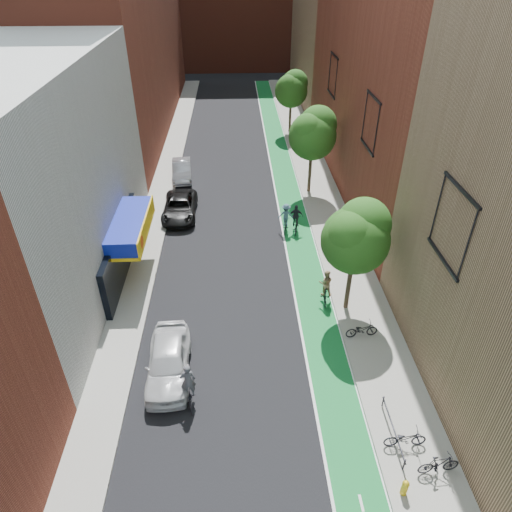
{
  "coord_description": "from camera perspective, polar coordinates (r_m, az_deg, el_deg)",
  "views": [
    {
      "loc": [
        -0.09,
        -8.43,
        16.22
      ],
      "look_at": [
        0.93,
        13.09,
        1.5
      ],
      "focal_mm": 32.0,
      "sensor_mm": 36.0,
      "label": 1
    }
  ],
  "objects": [
    {
      "name": "building_left_far_red",
      "position": [
        51.86,
        -16.74,
        27.34
      ],
      "size": [
        8.0,
        36.0,
        22.0
      ],
      "primitive_type": "cube",
      "color": "maroon",
      "rests_on": "ground"
    },
    {
      "name": "sidewalk_left",
      "position": [
        38.49,
        -11.41,
        8.84
      ],
      "size": [
        2.0,
        68.0,
        0.15
      ],
      "primitive_type": "cube",
      "color": "gray",
      "rests_on": "ground"
    },
    {
      "name": "parked_car_white",
      "position": [
        21.33,
        -10.9,
        -12.77
      ],
      "size": [
        2.09,
        4.78,
        1.6
      ],
      "primitive_type": "imported",
      "rotation": [
        0.0,
        0.0,
        0.04
      ],
      "color": "silver",
      "rests_on": "ground"
    },
    {
      "name": "bike_lane",
      "position": [
        38.28,
        3.74,
        9.21
      ],
      "size": [
        2.0,
        68.0,
        0.01
      ],
      "primitive_type": "cube",
      "color": "#147534",
      "rests_on": "ground"
    },
    {
      "name": "cyclist_lane_far",
      "position": [
        31.01,
        3.76,
        4.69
      ],
      "size": [
        1.15,
        1.55,
        1.99
      ],
      "rotation": [
        0.0,
        0.0,
        2.96
      ],
      "color": "black",
      "rests_on": "ground"
    },
    {
      "name": "building_left_white",
      "position": [
        26.96,
        -26.63,
        8.35
      ],
      "size": [
        8.0,
        20.0,
        12.0
      ],
      "primitive_type": "cube",
      "color": "silver",
      "rests_on": "ground"
    },
    {
      "name": "sidewalk_right",
      "position": [
        38.59,
        7.49,
        9.32
      ],
      "size": [
        3.0,
        68.0,
        0.15
      ],
      "primitive_type": "cube",
      "color": "gray",
      "rests_on": "ground"
    },
    {
      "name": "cyclist_lead",
      "position": [
        20.2,
        -8.41,
        -16.21
      ],
      "size": [
        0.85,
        1.69,
        2.12
      ],
      "rotation": [
        0.0,
        0.0,
        3.33
      ],
      "color": "black",
      "rests_on": "ground"
    },
    {
      "name": "cyclist_lane_near",
      "position": [
        25.09,
        8.66,
        -4.06
      ],
      "size": [
        0.84,
        1.84,
        1.93
      ],
      "rotation": [
        0.0,
        0.0,
        3.01
      ],
      "color": "black",
      "rests_on": "ground"
    },
    {
      "name": "tree_mid",
      "position": [
        34.85,
        7.17,
        15.11
      ],
      "size": [
        3.55,
        3.53,
        6.74
      ],
      "color": "#332619",
      "rests_on": "ground"
    },
    {
      "name": "building_right_far_tan",
      "position": [
        60.1,
        10.03,
        27.0
      ],
      "size": [
        8.0,
        20.0,
        18.0
      ],
      "primitive_type": "cube",
      "color": "#8C6B4C",
      "rests_on": "ground"
    },
    {
      "name": "tree_near",
      "position": [
        22.52,
        12.48,
        2.55
      ],
      "size": [
        3.4,
        3.36,
        6.42
      ],
      "color": "#332619",
      "rests_on": "ground"
    },
    {
      "name": "parked_bike_near",
      "position": [
        19.67,
        18.14,
        -20.84
      ],
      "size": [
        1.67,
        0.6,
        0.87
      ],
      "primitive_type": "imported",
      "rotation": [
        0.0,
        0.0,
        1.58
      ],
      "color": "black",
      "rests_on": "sidewalk_right"
    },
    {
      "name": "tree_far",
      "position": [
        48.25,
        4.49,
        20.19
      ],
      "size": [
        3.3,
        3.25,
        6.21
      ],
      "color": "#332619",
      "rests_on": "ground"
    },
    {
      "name": "parked_bike_mid",
      "position": [
        19.38,
        21.91,
        -23.0
      ],
      "size": [
        1.62,
        0.58,
        0.95
      ],
      "primitive_type": "imported",
      "rotation": [
        0.0,
        0.0,
        1.66
      ],
      "color": "black",
      "rests_on": "sidewalk_right"
    },
    {
      "name": "parked_bike_far",
      "position": [
        23.3,
        13.08,
        -8.96
      ],
      "size": [
        1.67,
        0.73,
        0.85
      ],
      "primitive_type": "imported",
      "rotation": [
        0.0,
        0.0,
        1.67
      ],
      "color": "black",
      "rests_on": "sidewalk_right"
    },
    {
      "name": "cyclist_lane_mid",
      "position": [
        31.09,
        5.01,
        4.27
      ],
      "size": [
        0.98,
        1.87,
        1.94
      ],
      "rotation": [
        0.0,
        0.0,
        2.99
      ],
      "color": "black",
      "rests_on": "ground"
    },
    {
      "name": "parked_car_black",
      "position": [
        33.3,
        -9.51,
        6.05
      ],
      "size": [
        2.32,
        4.99,
        1.39
      ],
      "primitive_type": "imported",
      "rotation": [
        0.0,
        0.0,
        0.0
      ],
      "color": "black",
      "rests_on": "ground"
    },
    {
      "name": "ground",
      "position": [
        18.28,
        -1.1,
        -28.2
      ],
      "size": [
        160.0,
        160.0,
        0.0
      ],
      "primitive_type": "plane",
      "color": "black",
      "rests_on": "ground"
    },
    {
      "name": "building_right_mid_red",
      "position": [
        36.86,
        18.19,
        24.72
      ],
      "size": [
        8.0,
        28.0,
        22.0
      ],
      "primitive_type": "cube",
      "color": "maroon",
      "rests_on": "ground"
    },
    {
      "name": "fire_hydrant",
      "position": [
        18.63,
        18.11,
        -25.78
      ],
      "size": [
        0.25,
        0.25,
        0.73
      ],
      "color": "gold",
      "rests_on": "sidewalk_right"
    },
    {
      "name": "parked_car_silver",
      "position": [
        39.14,
        -9.25,
        10.56
      ],
      "size": [
        1.92,
        4.47,
        1.43
      ],
      "primitive_type": "imported",
      "rotation": [
        0.0,
        0.0,
        0.09
      ],
      "color": "#9B9DA4",
      "rests_on": "ground"
    }
  ]
}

